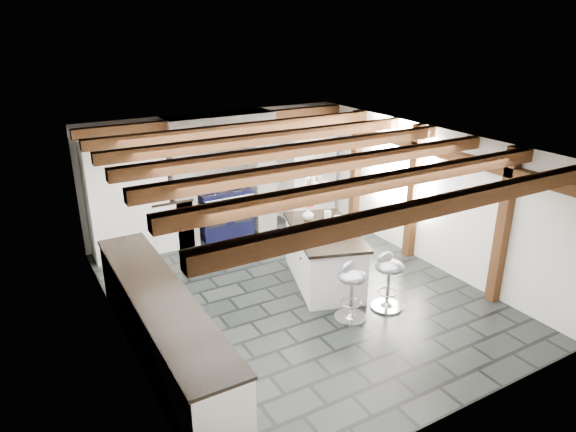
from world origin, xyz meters
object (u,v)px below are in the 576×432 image
kitchen_island (324,255)px  range_cooker (224,211)px  bar_stool_near (388,275)px  bar_stool_far (351,285)px

kitchen_island → range_cooker: bearing=121.1°
range_cooker → bar_stool_near: 3.78m
kitchen_island → bar_stool_near: size_ratio=2.38×
range_cooker → bar_stool_far: range_cooker is taller
range_cooker → bar_stool_near: bearing=-75.9°
bar_stool_near → range_cooker: bearing=101.9°
bar_stool_near → bar_stool_far: 0.62m
kitchen_island → bar_stool_far: 1.13m
range_cooker → bar_stool_far: size_ratio=1.20×
bar_stool_near → bar_stool_far: same height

